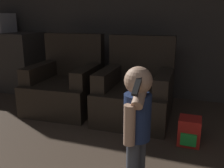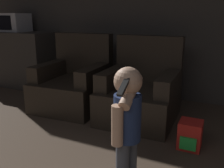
{
  "view_description": "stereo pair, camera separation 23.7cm",
  "coord_description": "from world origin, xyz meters",
  "px_view_note": "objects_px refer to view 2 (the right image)",
  "views": [
    {
      "loc": [
        0.7,
        0.82,
        1.2
      ],
      "look_at": [
        -0.06,
        2.97,
        0.57
      ],
      "focal_mm": 40.0,
      "sensor_mm": 36.0,
      "label": 1
    },
    {
      "loc": [
        0.91,
        0.91,
        1.2
      ],
      "look_at": [
        -0.06,
        2.97,
        0.57
      ],
      "focal_mm": 40.0,
      "sensor_mm": 36.0,
      "label": 2
    }
  ],
  "objects_px": {
    "microwave": "(14,22)",
    "toy_backpack": "(190,135)",
    "person_toddler": "(127,118)",
    "armchair_left": "(74,83)",
    "armchair_right": "(141,92)"
  },
  "relations": [
    {
      "from": "armchair_right",
      "to": "toy_backpack",
      "type": "xyz_separation_m",
      "value": [
        0.65,
        -0.5,
        -0.18
      ]
    },
    {
      "from": "person_toddler",
      "to": "toy_backpack",
      "type": "bearing_deg",
      "value": 165.77
    },
    {
      "from": "armchair_right",
      "to": "microwave",
      "type": "bearing_deg",
      "value": 166.7
    },
    {
      "from": "person_toddler",
      "to": "microwave",
      "type": "relative_size",
      "value": 1.88
    },
    {
      "from": "microwave",
      "to": "toy_backpack",
      "type": "bearing_deg",
      "value": -17.93
    },
    {
      "from": "armchair_left",
      "to": "armchair_right",
      "type": "bearing_deg",
      "value": -3.65
    },
    {
      "from": "toy_backpack",
      "to": "microwave",
      "type": "relative_size",
      "value": 0.57
    },
    {
      "from": "armchair_right",
      "to": "microwave",
      "type": "distance_m",
      "value": 2.63
    },
    {
      "from": "armchair_left",
      "to": "toy_backpack",
      "type": "distance_m",
      "value": 1.69
    },
    {
      "from": "microwave",
      "to": "armchair_left",
      "type": "bearing_deg",
      "value": -18.51
    },
    {
      "from": "armchair_right",
      "to": "armchair_left",
      "type": "bearing_deg",
      "value": 178.35
    },
    {
      "from": "armchair_left",
      "to": "microwave",
      "type": "xyz_separation_m",
      "value": [
        -1.52,
        0.51,
        0.76
      ]
    },
    {
      "from": "person_toddler",
      "to": "microwave",
      "type": "distance_m",
      "value": 3.31
    },
    {
      "from": "toy_backpack",
      "to": "microwave",
      "type": "xyz_separation_m",
      "value": [
        -3.12,
        1.01,
        0.95
      ]
    },
    {
      "from": "armchair_left",
      "to": "person_toddler",
      "type": "xyz_separation_m",
      "value": [
        1.25,
        -1.22,
        0.2
      ]
    }
  ]
}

